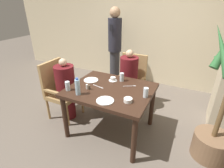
% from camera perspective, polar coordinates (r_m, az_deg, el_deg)
% --- Properties ---
extents(ground_plane, '(16.00, 16.00, 0.00)m').
position_cam_1_polar(ground_plane, '(2.94, -0.43, -14.66)').
color(ground_plane, '#60564C').
extents(wall_back, '(8.00, 0.06, 2.80)m').
position_cam_1_polar(wall_back, '(4.25, 13.04, 18.46)').
color(wall_back, beige).
rests_on(wall_back, ground_plane).
extents(dining_table, '(1.19, 0.97, 0.76)m').
position_cam_1_polar(dining_table, '(2.56, -0.48, -3.41)').
color(dining_table, '#331E14').
rests_on(dining_table, ground_plane).
extents(chair_left_side, '(0.49, 0.49, 1.00)m').
position_cam_1_polar(chair_left_side, '(3.13, -16.75, -1.32)').
color(chair_left_side, '#A88451').
rests_on(chair_left_side, ground_plane).
extents(diner_in_left_chair, '(0.32, 0.32, 1.09)m').
position_cam_1_polar(diner_in_left_chair, '(3.03, -14.74, -1.50)').
color(diner_in_left_chair, '#5B1419').
rests_on(diner_in_left_chair, ground_plane).
extents(chair_far_side, '(0.49, 0.49, 1.00)m').
position_cam_1_polar(chair_far_side, '(3.33, 6.27, 1.41)').
color(chair_far_side, '#A88451').
rests_on(chair_far_side, ground_plane).
extents(diner_in_far_chair, '(0.32, 0.32, 1.15)m').
position_cam_1_polar(diner_in_far_chair, '(3.18, 5.39, 1.33)').
color(diner_in_far_chair, '#5B1419').
rests_on(diner_in_far_chair, ground_plane).
extents(standing_host, '(0.30, 0.34, 1.78)m').
position_cam_1_polar(standing_host, '(4.08, 0.92, 12.43)').
color(standing_host, '#2D2D33').
rests_on(standing_host, ground_plane).
extents(potted_palm, '(0.66, 0.67, 1.78)m').
position_cam_1_polar(potted_palm, '(2.55, 31.39, -10.70)').
color(potted_palm, brown).
rests_on(potted_palm, ground_plane).
extents(plate_main_left, '(0.23, 0.23, 0.01)m').
position_cam_1_polar(plate_main_left, '(2.21, -2.27, -5.45)').
color(plate_main_left, white).
rests_on(plate_main_left, dining_table).
extents(plate_main_right, '(0.23, 0.23, 0.01)m').
position_cam_1_polar(plate_main_right, '(2.77, -6.87, 1.27)').
color(plate_main_right, white).
rests_on(plate_main_right, dining_table).
extents(teacup_with_saucer, '(0.13, 0.13, 0.06)m').
position_cam_1_polar(teacup_with_saucer, '(2.74, 0.32, 1.57)').
color(teacup_with_saucer, white).
rests_on(teacup_with_saucer, dining_table).
extents(bowl_small, '(0.11, 0.11, 0.05)m').
position_cam_1_polar(bowl_small, '(2.19, 5.25, -5.25)').
color(bowl_small, white).
rests_on(bowl_small, dining_table).
extents(water_bottle, '(0.07, 0.07, 0.24)m').
position_cam_1_polar(water_bottle, '(2.35, -11.16, -0.94)').
color(water_bottle, '#A3C6DB').
rests_on(water_bottle, dining_table).
extents(glass_tall_near, '(0.07, 0.07, 0.13)m').
position_cam_1_polar(glass_tall_near, '(2.51, -14.28, -0.63)').
color(glass_tall_near, silver).
rests_on(glass_tall_near, dining_table).
extents(glass_tall_mid, '(0.07, 0.07, 0.13)m').
position_cam_1_polar(glass_tall_mid, '(2.72, 3.22, 2.28)').
color(glass_tall_mid, silver).
rests_on(glass_tall_mid, dining_table).
extents(glass_tall_far, '(0.07, 0.07, 0.13)m').
position_cam_1_polar(glass_tall_far, '(2.31, 10.98, -2.77)').
color(glass_tall_far, silver).
rests_on(glass_tall_far, dining_table).
extents(salt_shaker, '(0.03, 0.03, 0.07)m').
position_cam_1_polar(salt_shaker, '(2.50, -8.17, -0.89)').
color(salt_shaker, white).
rests_on(salt_shaker, dining_table).
extents(pepper_shaker, '(0.03, 0.03, 0.07)m').
position_cam_1_polar(pepper_shaker, '(2.49, -7.42, -1.11)').
color(pepper_shaker, '#4C3D2D').
rests_on(pepper_shaker, dining_table).
extents(fork_beside_plate, '(0.17, 0.11, 0.00)m').
position_cam_1_polar(fork_beside_plate, '(2.59, 6.15, -0.64)').
color(fork_beside_plate, silver).
rests_on(fork_beside_plate, dining_table).
extents(knife_beside_plate, '(0.20, 0.05, 0.00)m').
position_cam_1_polar(knife_beside_plate, '(2.56, -4.45, -0.85)').
color(knife_beside_plate, silver).
rests_on(knife_beside_plate, dining_table).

